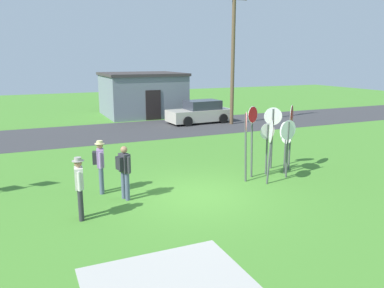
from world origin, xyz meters
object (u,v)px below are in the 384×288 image
Objects in this scene: stop_sign_nearest at (271,140)px; stop_sign_leaning_left at (246,135)px; stop_sign_center_cluster at (288,139)px; stop_sign_rear_left at (286,139)px; person_in_blue at (100,163)px; parked_car_on_street at (200,113)px; stop_sign_far_back at (272,128)px; utility_pole at (233,56)px; person_with_sunhat at (79,185)px; stop_sign_low_front at (267,141)px; stop_sign_tallest at (291,126)px; person_in_teal at (124,169)px; stop_sign_leaning_right at (252,131)px.

stop_sign_leaning_left is (-0.63, 0.57, 0.13)m from stop_sign_nearest.
stop_sign_center_cluster is 1.07× the size of stop_sign_rear_left.
stop_sign_leaning_left is at bearing -9.72° from person_in_blue.
parked_car_on_street is 1.81× the size of stop_sign_far_back.
utility_pole is at bearing 70.23° from stop_sign_center_cluster.
stop_sign_nearest is at bearing 4.21° from person_with_sunhat.
stop_sign_center_cluster is at bearing -52.33° from stop_sign_low_front.
stop_sign_tallest reaches higher than stop_sign_rear_left.
stop_sign_rear_left is at bearing -14.16° from stop_sign_low_front.
parked_car_on_street is 2.53× the size of person_with_sunhat.
person_with_sunhat is at bearing -133.78° from utility_pole.
utility_pole is 4.90× the size of person_in_blue.
person_with_sunhat is at bearing -164.88° from stop_sign_far_back.
person_in_blue is 1.00× the size of person_with_sunhat.
stop_sign_center_cluster is at bearing -1.53° from person_in_teal.
stop_sign_tallest is (-3.28, -10.33, -2.68)m from utility_pole.
stop_sign_leaning_right is at bearing -5.04° from person_in_blue.
stop_sign_leaning_right is 1.32× the size of stop_sign_rear_left.
stop_sign_far_back is (-2.10, -11.17, 0.95)m from parked_car_on_street.
stop_sign_leaning_right reaches higher than stop_sign_low_front.
stop_sign_leaning_right is at bearing 36.80° from stop_sign_leaning_left.
stop_sign_far_back is 0.71m from stop_sign_tallest.
stop_sign_center_cluster reaches higher than person_in_teal.
person_in_blue is at bearing 174.96° from stop_sign_leaning_right.
stop_sign_nearest is 1.30× the size of person_in_blue.
stop_sign_low_front is (-0.66, -0.62, -0.34)m from stop_sign_far_back.
stop_sign_center_cluster is 1.26× the size of person_in_teal.
utility_pole is at bearing 63.96° from stop_sign_leaning_right.
parked_car_on_street is at bearing 52.13° from person_in_blue.
person_in_blue is 1.06m from person_in_teal.
stop_sign_center_cluster is at bearing -133.20° from stop_sign_tallest.
stop_sign_tallest is at bearing 46.80° from stop_sign_center_cluster.
person_with_sunhat is at bearing -168.31° from stop_sign_low_front.
person_in_teal is at bearing 34.25° from person_with_sunhat.
stop_sign_tallest is (2.33, 0.53, 0.08)m from stop_sign_leaning_left.
stop_sign_low_front reaches higher than person_in_teal.
stop_sign_leaning_right is at bearing 98.45° from stop_sign_nearest.
stop_sign_far_back is (-3.78, -9.85, -2.80)m from utility_pole.
person_with_sunhat is (-1.46, -0.99, 0.00)m from person_in_teal.
person_with_sunhat reaches higher than parked_car_on_street.
stop_sign_nearest reaches higher than stop_sign_low_front.
stop_sign_center_cluster is 7.49m from person_with_sunhat.
utility_pole is 4.28× the size of stop_sign_rear_left.
stop_sign_leaning_right is (-0.14, 0.94, 0.17)m from stop_sign_nearest.
person_with_sunhat is at bearing -170.67° from stop_sign_rear_left.
utility_pole is 4.90× the size of person_with_sunhat.
parked_car_on_street is 1.72× the size of stop_sign_tallest.
person_in_blue reaches higher than parked_car_on_street.
person_in_blue and person_with_sunhat have the same top height.
parked_car_on_street is 16.42m from person_with_sunhat.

